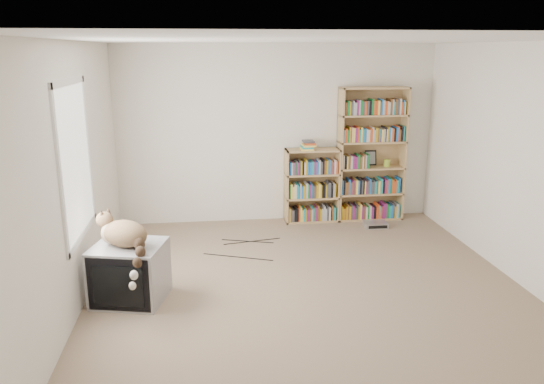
{
  "coord_description": "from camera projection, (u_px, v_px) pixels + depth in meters",
  "views": [
    {
      "loc": [
        -1.01,
        -4.9,
        2.41
      ],
      "look_at": [
        -0.27,
        1.0,
        0.81
      ],
      "focal_mm": 35.0,
      "sensor_mm": 36.0,
      "label": 1
    }
  ],
  "objects": [
    {
      "name": "ceiling",
      "position": [
        315.0,
        40.0,
        4.79
      ],
      "size": [
        4.5,
        5.0,
        0.02
      ],
      "primitive_type": "cube",
      "color": "white",
      "rests_on": "wall_back"
    },
    {
      "name": "wall_outlet",
      "position": [
        91.0,
        258.0,
        5.5
      ],
      "size": [
        0.01,
        0.08,
        0.13
      ],
      "primitive_type": "cube",
      "color": "silver",
      "rests_on": "wall_left"
    },
    {
      "name": "bookcase_short",
      "position": [
        312.0,
        188.0,
        7.63
      ],
      "size": [
        0.77,
        0.3,
        1.06
      ],
      "color": "tan",
      "rests_on": "floor"
    },
    {
      "name": "cat",
      "position": [
        126.0,
        239.0,
        5.05
      ],
      "size": [
        0.6,
        0.75,
        0.57
      ],
      "rotation": [
        0.0,
        0.0,
        -0.55
      ],
      "color": "#3B2C18",
      "rests_on": "crt_tv"
    },
    {
      "name": "floor_cables",
      "position": [
        259.0,
        248.0,
        6.64
      ],
      "size": [
        1.2,
        0.7,
        0.01
      ],
      "primitive_type": null,
      "color": "black",
      "rests_on": "floor"
    },
    {
      "name": "wall_right",
      "position": [
        529.0,
        168.0,
        5.39
      ],
      "size": [
        0.02,
        5.0,
        2.5
      ],
      "primitive_type": "cube",
      "color": "white",
      "rests_on": "floor"
    },
    {
      "name": "dvd_player",
      "position": [
        375.0,
        225.0,
        7.45
      ],
      "size": [
        0.32,
        0.23,
        0.07
      ],
      "primitive_type": "cube",
      "rotation": [
        0.0,
        0.0,
        -0.02
      ],
      "color": "#ACABB0",
      "rests_on": "floor"
    },
    {
      "name": "framed_print",
      "position": [
        371.0,
        158.0,
        7.71
      ],
      "size": [
        0.17,
        0.05,
        0.22
      ],
      "primitive_type": "cube",
      "rotation": [
        -0.17,
        0.0,
        0.0
      ],
      "color": "black",
      "rests_on": "bookcase_tall"
    },
    {
      "name": "bookcase_tall",
      "position": [
        371.0,
        158.0,
        7.63
      ],
      "size": [
        0.96,
        0.3,
        1.91
      ],
      "color": "tan",
      "rests_on": "floor"
    },
    {
      "name": "crt_tv",
      "position": [
        130.0,
        272.0,
        5.24
      ],
      "size": [
        0.78,
        0.74,
        0.58
      ],
      "rotation": [
        0.0,
        0.0,
        -0.24
      ],
      "color": "gray",
      "rests_on": "floor"
    },
    {
      "name": "wall_front",
      "position": [
        409.0,
        284.0,
        2.72
      ],
      "size": [
        4.5,
        0.02,
        2.5
      ],
      "primitive_type": "cube",
      "color": "white",
      "rests_on": "floor"
    },
    {
      "name": "floor",
      "position": [
        310.0,
        293.0,
        5.44
      ],
      "size": [
        4.5,
        5.0,
        0.01
      ],
      "primitive_type": "cube",
      "color": "gray",
      "rests_on": "ground"
    },
    {
      "name": "book_stack",
      "position": [
        308.0,
        145.0,
        7.41
      ],
      "size": [
        0.19,
        0.24,
        0.13
      ],
      "primitive_type": "cube",
      "color": "#D1491B",
      "rests_on": "bookcase_short"
    },
    {
      "name": "wall_left",
      "position": [
        71.0,
        181.0,
        4.84
      ],
      "size": [
        0.02,
        5.0,
        2.5
      ],
      "primitive_type": "cube",
      "color": "white",
      "rests_on": "floor"
    },
    {
      "name": "green_mug",
      "position": [
        387.0,
        163.0,
        7.66
      ],
      "size": [
        0.09,
        0.09,
        0.1
      ],
      "primitive_type": "cylinder",
      "color": "#9BB734",
      "rests_on": "bookcase_tall"
    },
    {
      "name": "window",
      "position": [
        76.0,
        161.0,
        5.0
      ],
      "size": [
        0.02,
        1.22,
        1.52
      ],
      "primitive_type": "cube",
      "color": "white",
      "rests_on": "wall_left"
    },
    {
      "name": "wall_back",
      "position": [
        277.0,
        135.0,
        7.51
      ],
      "size": [
        4.5,
        0.02,
        2.5
      ],
      "primitive_type": "cube",
      "color": "white",
      "rests_on": "floor"
    }
  ]
}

